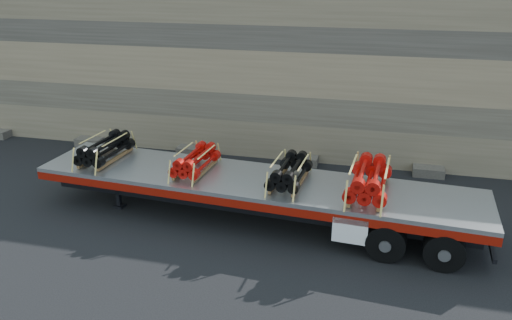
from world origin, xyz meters
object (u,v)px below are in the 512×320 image
(trailer, at_px, (253,199))
(bundle_rear, at_px, (369,180))
(bundle_midfront, at_px, (196,161))
(bundle_midrear, at_px, (290,172))
(bundle_front, at_px, (105,149))

(trailer, distance_m, bundle_rear, 3.81)
(bundle_midfront, distance_m, bundle_midrear, 3.19)
(bundle_front, bearing_deg, bundle_midfront, -0.00)
(bundle_midfront, relative_size, bundle_midrear, 0.96)
(bundle_midrear, bearing_deg, bundle_front, 180.00)
(bundle_rear, bearing_deg, bundle_midfront, 180.00)
(trailer, relative_size, bundle_rear, 5.99)
(trailer, distance_m, bundle_front, 5.53)
(trailer, height_order, bundle_midfront, bundle_midfront)
(bundle_front, xyz_separation_m, bundle_rear, (9.03, -0.65, 0.04))
(trailer, bearing_deg, bundle_front, 180.00)
(bundle_midfront, xyz_separation_m, bundle_midrear, (3.19, -0.23, 0.01))
(bundle_midrear, height_order, bundle_rear, bundle_rear)
(trailer, xyz_separation_m, bundle_rear, (3.62, -0.26, 1.15))
(bundle_rear, bearing_deg, bundle_midrear, 180.00)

